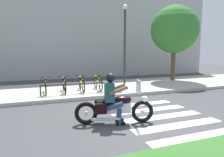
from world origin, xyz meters
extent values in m
plane|color=#424244|center=(0.00, 0.00, 0.00)|extent=(48.00, 48.00, 0.00)
cube|color=#336B28|center=(0.00, -2.40, 0.04)|extent=(24.00, 1.10, 0.08)
cube|color=#B7B2A8|center=(0.00, 5.16, 0.07)|extent=(24.00, 4.40, 0.15)
cube|color=white|center=(0.66, -1.60, 0.00)|extent=(2.80, 0.40, 0.01)
cube|color=white|center=(0.66, -0.80, 0.00)|extent=(2.80, 0.40, 0.01)
cube|color=white|center=(0.66, 0.00, 0.00)|extent=(2.80, 0.40, 0.01)
cube|color=white|center=(0.66, 0.80, 0.00)|extent=(2.80, 0.40, 0.01)
cube|color=white|center=(0.66, 1.60, 0.00)|extent=(2.80, 0.40, 0.01)
torus|color=black|center=(-0.16, -0.23, 0.32)|extent=(0.65, 0.28, 0.64)
cylinder|color=silver|center=(-0.16, -0.23, 0.32)|extent=(0.14, 0.13, 0.12)
torus|color=black|center=(-1.70, 0.19, 0.32)|extent=(0.65, 0.28, 0.64)
cylinder|color=silver|center=(-1.70, 0.19, 0.32)|extent=(0.14, 0.13, 0.12)
cube|color=silver|center=(-0.93, -0.02, 0.46)|extent=(0.92, 0.50, 0.28)
ellipsoid|color=black|center=(-0.72, -0.07, 0.68)|extent=(0.57, 0.41, 0.22)
cube|color=black|center=(-1.14, 0.04, 0.61)|extent=(0.61, 0.42, 0.10)
cube|color=black|center=(-1.26, 0.30, 0.50)|extent=(0.34, 0.20, 0.28)
cube|color=black|center=(-1.37, -0.13, 0.50)|extent=(0.34, 0.20, 0.28)
cylinder|color=silver|center=(-0.31, -0.18, 0.89)|extent=(0.19, 0.61, 0.03)
sphere|color=white|center=(-0.11, -0.24, 0.69)|extent=(0.18, 0.18, 0.18)
cube|color=silver|center=(-0.28, -0.19, 1.07)|extent=(0.14, 0.40, 0.32)
cylinder|color=silver|center=(-1.23, -0.12, 0.19)|extent=(0.79, 0.28, 0.08)
cube|color=#1E4C59|center=(-1.07, 0.02, 0.91)|extent=(0.35, 0.45, 0.52)
sphere|color=black|center=(-1.05, 0.01, 1.31)|extent=(0.26, 0.26, 0.26)
cylinder|color=brown|center=(-0.80, 0.17, 0.99)|extent=(0.52, 0.22, 0.26)
cylinder|color=brown|center=(-0.91, -0.25, 0.99)|extent=(0.52, 0.22, 0.26)
cylinder|color=navy|center=(-0.89, 0.14, 0.55)|extent=(0.46, 0.25, 0.24)
cylinder|color=navy|center=(-0.77, 0.11, 0.23)|extent=(0.11, 0.11, 0.47)
cube|color=black|center=(-0.73, 0.10, 0.04)|extent=(0.26, 0.16, 0.08)
cylinder|color=navy|center=(-0.97, -0.17, 0.55)|extent=(0.46, 0.25, 0.24)
cylinder|color=navy|center=(-0.86, -0.20, 0.23)|extent=(0.11, 0.11, 0.47)
cube|color=black|center=(-0.82, -0.21, 0.04)|extent=(0.26, 0.16, 0.08)
torus|color=black|center=(-2.54, 4.86, 0.45)|extent=(0.08, 0.59, 0.59)
torus|color=black|center=(-2.59, 3.83, 0.45)|extent=(0.08, 0.59, 0.59)
cylinder|color=gold|center=(-2.57, 4.34, 0.51)|extent=(0.11, 0.92, 0.25)
cylinder|color=gold|center=(-2.58, 4.08, 0.66)|extent=(0.04, 0.04, 0.36)
cube|color=black|center=(-2.58, 4.08, 0.85)|extent=(0.11, 0.21, 0.06)
cylinder|color=black|center=(-2.54, 4.75, 0.85)|extent=(0.48, 0.06, 0.03)
cube|color=gold|center=(-2.54, 4.86, 0.77)|extent=(0.10, 0.28, 0.04)
torus|color=black|center=(-1.71, 4.84, 0.45)|extent=(0.08, 0.59, 0.59)
torus|color=black|center=(-1.77, 3.84, 0.45)|extent=(0.08, 0.59, 0.59)
cylinder|color=gold|center=(-1.74, 4.34, 0.51)|extent=(0.11, 0.90, 0.25)
cylinder|color=gold|center=(-1.76, 4.09, 0.66)|extent=(0.04, 0.04, 0.36)
cube|color=black|center=(-1.76, 4.09, 0.84)|extent=(0.11, 0.21, 0.06)
cylinder|color=black|center=(-1.72, 4.74, 0.84)|extent=(0.48, 0.06, 0.03)
cube|color=gold|center=(-1.71, 4.84, 0.77)|extent=(0.10, 0.28, 0.04)
torus|color=black|center=(-0.89, 4.86, 0.46)|extent=(0.08, 0.60, 0.60)
torus|color=black|center=(-0.95, 3.82, 0.46)|extent=(0.08, 0.60, 0.60)
cylinder|color=gold|center=(-0.92, 4.34, 0.52)|extent=(0.11, 0.93, 0.25)
cylinder|color=gold|center=(-0.93, 4.08, 0.67)|extent=(0.04, 0.04, 0.37)
cube|color=black|center=(-0.93, 4.08, 0.86)|extent=(0.11, 0.21, 0.06)
cylinder|color=black|center=(-0.90, 4.76, 0.86)|extent=(0.48, 0.06, 0.03)
cube|color=gold|center=(-0.89, 4.86, 0.79)|extent=(0.10, 0.28, 0.04)
torus|color=black|center=(-0.07, 4.86, 0.46)|extent=(0.08, 0.60, 0.60)
torus|color=black|center=(-0.12, 3.82, 0.46)|extent=(0.08, 0.60, 0.60)
cylinder|color=gold|center=(-0.10, 4.34, 0.52)|extent=(0.11, 0.93, 0.25)
cylinder|color=gold|center=(-0.11, 4.08, 0.67)|extent=(0.04, 0.04, 0.37)
cube|color=black|center=(-0.11, 4.08, 0.86)|extent=(0.11, 0.21, 0.06)
cylinder|color=black|center=(-0.07, 4.75, 0.86)|extent=(0.48, 0.06, 0.03)
cube|color=gold|center=(-0.07, 4.86, 0.78)|extent=(0.10, 0.28, 0.04)
cylinder|color=#333338|center=(-1.33, 3.79, 0.60)|extent=(3.07, 0.07, 0.07)
cylinder|color=#333338|center=(-2.82, 3.79, 0.38)|extent=(0.06, 0.06, 0.45)
cylinder|color=#333338|center=(0.15, 3.79, 0.38)|extent=(0.06, 0.06, 0.45)
cylinder|color=#2D2D33|center=(1.89, 5.56, 2.20)|extent=(0.12, 0.12, 4.40)
sphere|color=white|center=(1.89, 5.56, 4.52)|extent=(0.28, 0.28, 0.28)
cylinder|color=brown|center=(5.60, 5.96, 1.20)|extent=(0.29, 0.29, 2.39)
sphere|color=#387F33|center=(5.60, 5.96, 3.47)|extent=(3.07, 3.07, 3.07)
cube|color=#ACACAC|center=(0.00, 10.86, 4.23)|extent=(24.00, 1.20, 8.47)
camera|label=1|loc=(-2.96, -5.17, 2.02)|focal=32.43mm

